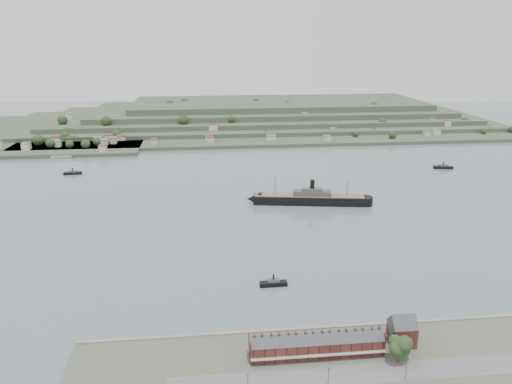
{
  "coord_description": "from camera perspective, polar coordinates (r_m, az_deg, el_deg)",
  "views": [
    {
      "loc": [
        -53.69,
        -338.75,
        126.9
      ],
      "look_at": [
        -13.14,
        30.0,
        9.95
      ],
      "focal_mm": 35.0,
      "sensor_mm": 36.0,
      "label": 1
    }
  ],
  "objects": [
    {
      "name": "ferry_east",
      "position": [
        530.08,
        20.6,
        2.7
      ],
      "size": [
        19.47,
        8.34,
        7.07
      ],
      "color": "black",
      "rests_on": "ground"
    },
    {
      "name": "ground",
      "position": [
        365.7,
        2.56,
        -2.83
      ],
      "size": [
        1400.0,
        1400.0,
        0.0
      ],
      "primitive_type": "plane",
      "color": "slate",
      "rests_on": "ground"
    },
    {
      "name": "steamship",
      "position": [
        392.99,
        5.78,
        -0.76
      ],
      "size": [
        98.17,
        27.01,
        23.66
      ],
      "color": "black",
      "rests_on": "ground"
    },
    {
      "name": "far_peninsula",
      "position": [
        745.31,
        0.09,
        8.62
      ],
      "size": [
        760.0,
        309.0,
        30.0
      ],
      "color": "#384930",
      "rests_on": "ground"
    },
    {
      "name": "terrace_row",
      "position": [
        213.24,
        6.97,
        -16.92
      ],
      "size": [
        55.6,
        9.8,
        11.07
      ],
      "color": "#431D18",
      "rests_on": "ground"
    },
    {
      "name": "gabled_building",
      "position": [
        226.32,
        16.36,
        -14.93
      ],
      "size": [
        10.4,
        10.18,
        14.09
      ],
      "color": "#431D18",
      "rests_on": "ground"
    },
    {
      "name": "tugboat",
      "position": [
        268.28,
        2.0,
        -10.36
      ],
      "size": [
        14.74,
        4.25,
        6.59
      ],
      "color": "black",
      "rests_on": "ground"
    },
    {
      "name": "fig_tree",
      "position": [
        214.16,
        16.21,
        -16.62
      ],
      "size": [
        10.61,
        9.19,
        11.85
      ],
      "color": "#493622",
      "rests_on": "ground"
    },
    {
      "name": "ferry_west",
      "position": [
        506.62,
        -20.2,
        2.07
      ],
      "size": [
        17.25,
        5.96,
        6.35
      ],
      "color": "black",
      "rests_on": "ground"
    }
  ]
}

